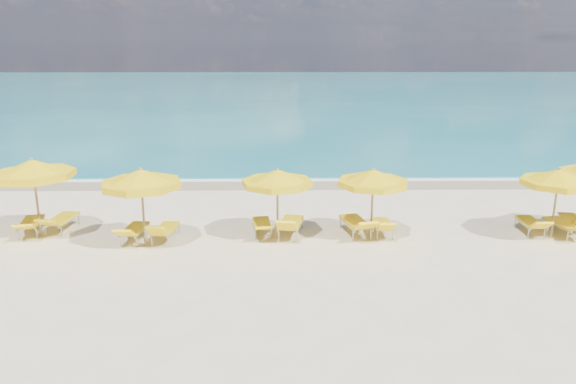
{
  "coord_description": "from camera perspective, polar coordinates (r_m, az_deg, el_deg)",
  "views": [
    {
      "loc": [
        -0.25,
        -16.8,
        6.26
      ],
      "look_at": [
        0.0,
        1.5,
        1.2
      ],
      "focal_mm": 35.0,
      "sensor_mm": 36.0,
      "label": 1
    }
  ],
  "objects": [
    {
      "name": "whitecap_far",
      "position": [
        42.1,
        10.6,
        6.63
      ],
      "size": [
        18.0,
        0.3,
        0.05
      ],
      "primitive_type": "cube",
      "color": "white",
      "rests_on": "ground"
    },
    {
      "name": "umbrella_2",
      "position": [
        19.48,
        -24.49,
        2.1
      ],
      "size": [
        3.35,
        3.35,
        2.61
      ],
      "rotation": [
        0.0,
        0.0,
        -0.38
      ],
      "color": "#9C7C4E",
      "rests_on": "ground"
    },
    {
      "name": "lounger_2_right",
      "position": [
        20.26,
        -22.01,
        -3.02
      ],
      "size": [
        0.83,
        1.98,
        0.78
      ],
      "rotation": [
        0.0,
        0.0,
        -0.11
      ],
      "color": "#A5A8AD",
      "rests_on": "ground"
    },
    {
      "name": "lounger_6_right",
      "position": [
        20.48,
        26.21,
        -3.35
      ],
      "size": [
        0.95,
        1.95,
        0.71
      ],
      "rotation": [
        0.0,
        0.0,
        0.2
      ],
      "color": "#A5A8AD",
      "rests_on": "ground"
    },
    {
      "name": "wet_sand_band",
      "position": [
        25.0,
        -0.18,
        0.95
      ],
      "size": [
        120.0,
        2.6,
        0.01
      ],
      "primitive_type": "cube",
      "color": "tan",
      "rests_on": "ground"
    },
    {
      "name": "lounger_2_left",
      "position": [
        20.36,
        -24.62,
        -3.25
      ],
      "size": [
        0.96,
        1.98,
        0.7
      ],
      "rotation": [
        0.0,
        0.0,
        0.2
      ],
      "color": "#A5A8AD",
      "rests_on": "ground"
    },
    {
      "name": "umbrella_6",
      "position": [
        19.57,
        25.78,
        1.29
      ],
      "size": [
        2.76,
        2.76,
        2.33
      ],
      "rotation": [
        0.0,
        0.0,
        -0.23
      ],
      "color": "#9C7C4E",
      "rests_on": "ground"
    },
    {
      "name": "umbrella_4",
      "position": [
        17.66,
        -1.09,
        1.4
      ],
      "size": [
        2.6,
        2.6,
        2.31
      ],
      "rotation": [
        0.0,
        0.0,
        -0.15
      ],
      "color": "#9C7C4E",
      "rests_on": "ground"
    },
    {
      "name": "umbrella_5",
      "position": [
        17.86,
        8.65,
        1.39
      ],
      "size": [
        2.54,
        2.54,
        2.32
      ],
      "rotation": [
        0.0,
        0.0,
        0.12
      ],
      "color": "#9C7C4E",
      "rests_on": "ground"
    },
    {
      "name": "lounger_5_left",
      "position": [
        18.54,
        6.9,
        -3.59
      ],
      "size": [
        1.05,
        2.11,
        0.84
      ],
      "rotation": [
        0.0,
        0.0,
        0.2
      ],
      "color": "#A5A8AD",
      "rests_on": "ground"
    },
    {
      "name": "ocean",
      "position": [
        65.11,
        -0.56,
        9.92
      ],
      "size": [
        120.0,
        80.0,
        0.3
      ],
      "primitive_type": "cube",
      "color": "#156F77",
      "rests_on": "ground"
    },
    {
      "name": "foam_line",
      "position": [
        25.78,
        -0.2,
        1.39
      ],
      "size": [
        120.0,
        1.2,
        0.03
      ],
      "primitive_type": "cube",
      "color": "white",
      "rests_on": "ground"
    },
    {
      "name": "lounger_5_right",
      "position": [
        18.67,
        9.56,
        -3.69
      ],
      "size": [
        0.58,
        1.69,
        0.74
      ],
      "rotation": [
        0.0,
        0.0,
        -0.0
      ],
      "color": "#A5A8AD",
      "rests_on": "ground"
    },
    {
      "name": "lounger_3_right",
      "position": [
        18.32,
        -12.35,
        -4.17
      ],
      "size": [
        0.77,
        1.79,
        0.83
      ],
      "rotation": [
        0.0,
        0.0,
        -0.11
      ],
      "color": "#A5A8AD",
      "rests_on": "ground"
    },
    {
      "name": "lounger_4_left",
      "position": [
        18.49,
        -2.66,
        -3.68
      ],
      "size": [
        0.74,
        1.82,
        0.63
      ],
      "rotation": [
        0.0,
        0.0,
        0.1
      ],
      "color": "#A5A8AD",
      "rests_on": "ground"
    },
    {
      "name": "lounger_4_right",
      "position": [
        18.33,
        0.28,
        -3.71
      ],
      "size": [
        0.97,
        2.04,
        0.89
      ],
      "rotation": [
        0.0,
        0.0,
        -0.17
      ],
      "color": "#A5A8AD",
      "rests_on": "ground"
    },
    {
      "name": "lounger_6_left",
      "position": [
        20.23,
        23.39,
        -3.26
      ],
      "size": [
        0.64,
        1.77,
        0.74
      ],
      "rotation": [
        0.0,
        0.0,
        -0.04
      ],
      "color": "#A5A8AD",
      "rests_on": "ground"
    },
    {
      "name": "ground_plane",
      "position": [
        17.93,
        0.07,
        -4.98
      ],
      "size": [
        120.0,
        120.0,
        0.0
      ],
      "primitive_type": "plane",
      "color": "beige"
    },
    {
      "name": "lounger_3_left",
      "position": [
        18.55,
        -15.35,
        -4.13
      ],
      "size": [
        0.76,
        1.85,
        0.75
      ],
      "rotation": [
        0.0,
        0.0,
        -0.1
      ],
      "color": "#A5A8AD",
      "rests_on": "ground"
    },
    {
      "name": "umbrella_3",
      "position": [
        17.49,
        -14.71,
        1.27
      ],
      "size": [
        2.7,
        2.7,
        2.5
      ],
      "rotation": [
        0.0,
        0.0,
        -0.1
      ],
      "color": "#9C7C4E",
      "rests_on": "ground"
    },
    {
      "name": "lounger_7_left",
      "position": [
        21.23,
        26.92,
        -2.85
      ],
      "size": [
        0.75,
        1.72,
        0.75
      ],
      "rotation": [
        0.0,
        0.0,
        -0.12
      ],
      "color": "#A5A8AD",
      "rests_on": "ground"
    },
    {
      "name": "whitecap_near",
      "position": [
        34.86,
        -10.3,
        4.85
      ],
      "size": [
        14.0,
        0.36,
        0.05
      ],
      "primitive_type": "cube",
      "color": "white",
      "rests_on": "ground"
    }
  ]
}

